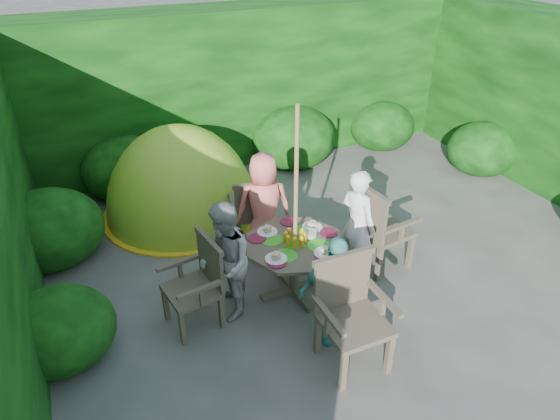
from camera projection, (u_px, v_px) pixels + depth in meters
name	position (u px, v px, depth m)	size (l,w,h in m)	color
ground	(368.00, 279.00, 5.88)	(60.00, 60.00, 0.00)	#484640
hedge_enclosure	(320.00, 140.00, 6.29)	(9.00, 9.00, 2.50)	black
patio_table	(295.00, 250.00, 5.42)	(1.18, 1.18, 0.79)	#40382A
parasol_pole	(296.00, 207.00, 5.14)	(0.04, 0.04, 2.20)	olive
garden_chair_right	(378.00, 226.00, 5.82)	(0.65, 0.71, 1.06)	#40382A
garden_chair_left	(198.00, 282.00, 5.04)	(0.58, 0.63, 0.93)	#40382A
garden_chair_back	(253.00, 210.00, 6.30)	(0.62, 0.58, 0.91)	#40382A
garden_chair_front	(350.00, 311.00, 4.58)	(0.63, 0.56, 1.05)	#40382A
child_right	(357.00, 224.00, 5.66)	(0.49, 0.32, 1.34)	white
child_left	(225.00, 262.00, 5.06)	(0.64, 0.50, 1.32)	#9F9E9A
child_back	(264.00, 207.00, 5.97)	(0.67, 0.44, 1.37)	#ED6D62
child_front	(334.00, 290.00, 4.78)	(0.70, 0.29, 1.20)	#48A8A0
dome_tent	(184.00, 212.00, 7.20)	(2.62, 2.62, 2.59)	#9AB723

